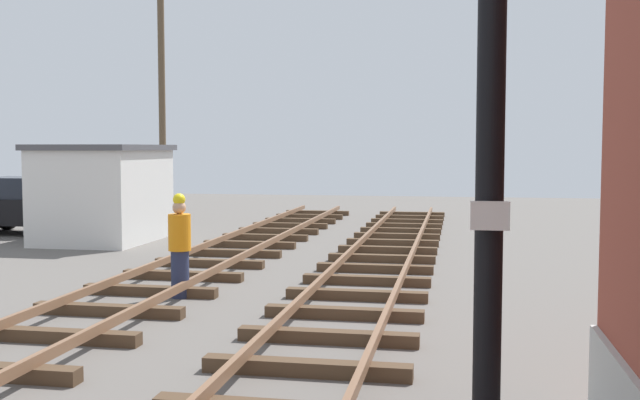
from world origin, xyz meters
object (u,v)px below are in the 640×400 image
track_worker_foreground (180,246)px  utility_pole_far (162,85)px  control_hut (103,193)px  parked_car_black (27,205)px  signal_mast (492,52)px

track_worker_foreground → utility_pole_far: bearing=113.5°
control_hut → parked_car_black: size_ratio=0.90×
signal_mast → parked_car_black: 21.14m
utility_pole_far → track_worker_foreground: bearing=-66.5°
parked_car_black → utility_pole_far: utility_pole_far is taller
track_worker_foreground → parked_car_black: bearing=134.1°
parked_car_black → track_worker_foreground: 11.91m
control_hut → track_worker_foreground: size_ratio=2.03×
signal_mast → track_worker_foreground: size_ratio=2.79×
parked_car_black → track_worker_foreground: (8.29, -8.55, 0.03)m
control_hut → utility_pole_far: utility_pole_far is taller
signal_mast → parked_car_black: signal_mast is taller
control_hut → parked_car_black: (-3.20, 1.31, -0.49)m
signal_mast → parked_car_black: (-13.34, 16.22, -2.38)m
signal_mast → control_hut: signal_mast is taller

